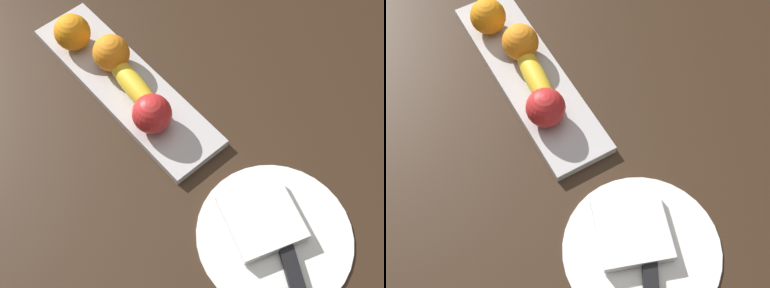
% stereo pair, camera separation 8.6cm
% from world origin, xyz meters
% --- Properties ---
extents(ground_plane, '(2.40, 2.40, 0.00)m').
position_xyz_m(ground_plane, '(0.00, 0.00, 0.00)').
color(ground_plane, '#302014').
extents(fruit_tray, '(0.45, 0.12, 0.02)m').
position_xyz_m(fruit_tray, '(-0.03, 0.00, 0.01)').
color(fruit_tray, '#BBB8B9').
rests_on(fruit_tray, ground_plane).
extents(apple, '(0.07, 0.07, 0.07)m').
position_xyz_m(apple, '(-0.14, 0.02, 0.05)').
color(apple, red).
rests_on(apple, fruit_tray).
extents(banana, '(0.20, 0.06, 0.04)m').
position_xyz_m(banana, '(-0.07, -0.00, 0.04)').
color(banana, yellow).
rests_on(banana, fruit_tray).
extents(orange_near_apple, '(0.07, 0.07, 0.07)m').
position_xyz_m(orange_near_apple, '(0.11, 0.02, 0.05)').
color(orange_near_apple, orange).
rests_on(orange_near_apple, fruit_tray).
extents(orange_near_banana, '(0.07, 0.07, 0.07)m').
position_xyz_m(orange_near_banana, '(0.02, -0.01, 0.05)').
color(orange_near_banana, orange).
rests_on(orange_near_banana, fruit_tray).
extents(dinner_plate, '(0.26, 0.26, 0.01)m').
position_xyz_m(dinner_plate, '(-0.43, 0.00, 0.00)').
color(dinner_plate, white).
rests_on(dinner_plate, ground_plane).
extents(folded_napkin, '(0.15, 0.15, 0.02)m').
position_xyz_m(folded_napkin, '(-0.40, 0.00, 0.02)').
color(folded_napkin, white).
rests_on(folded_napkin, dinner_plate).
extents(knife, '(0.17, 0.11, 0.01)m').
position_xyz_m(knife, '(-0.48, 0.01, 0.01)').
color(knife, silver).
rests_on(knife, dinner_plate).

